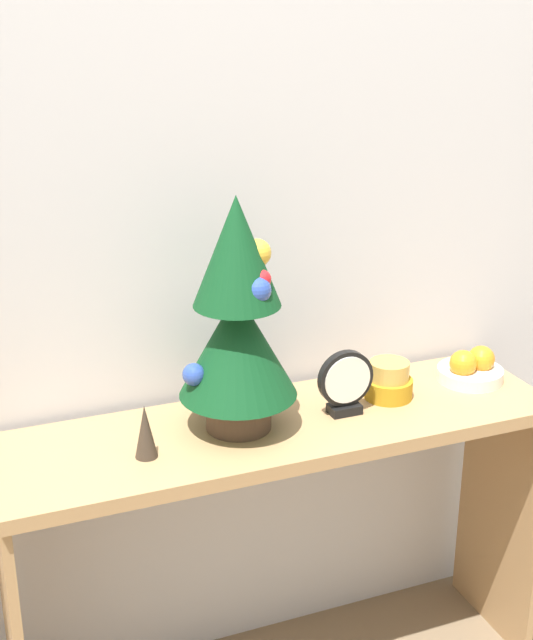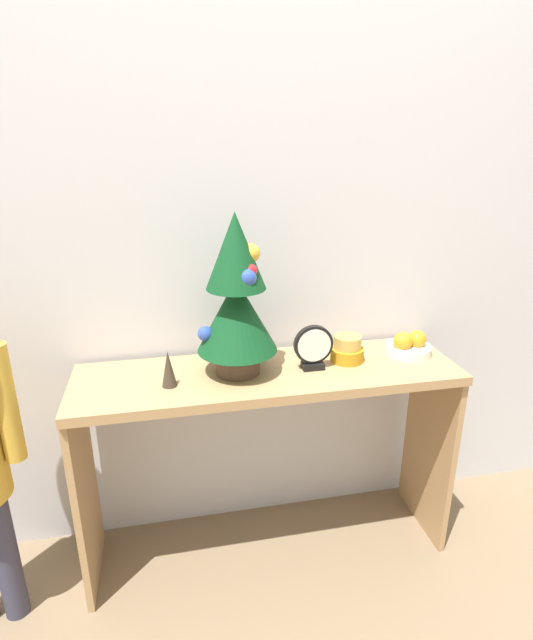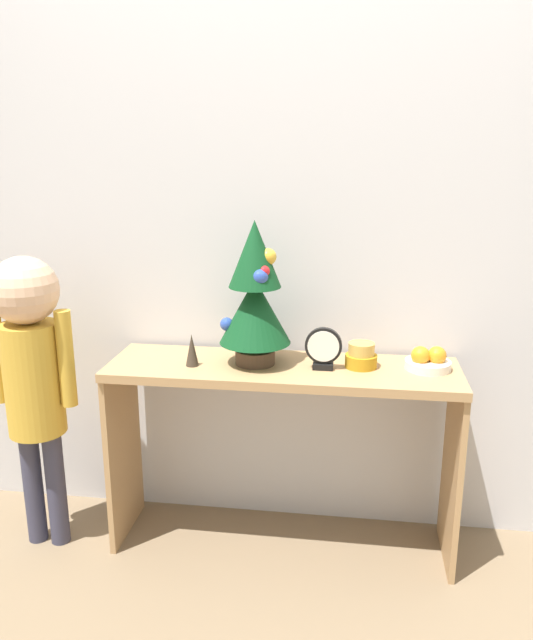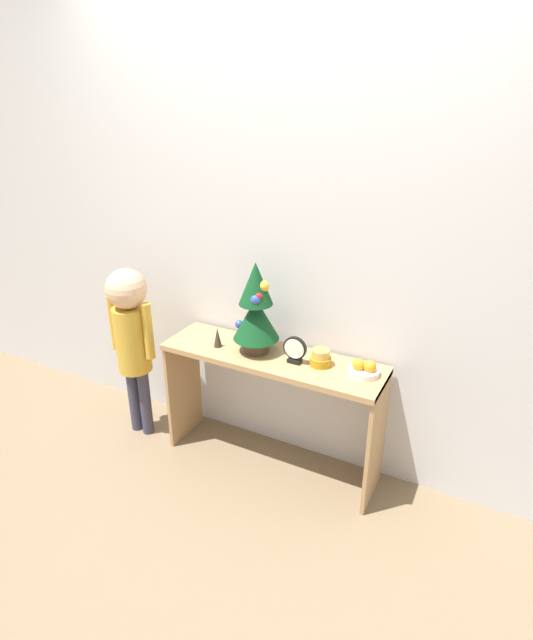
{
  "view_description": "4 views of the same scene",
  "coord_description": "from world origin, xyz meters",
  "px_view_note": "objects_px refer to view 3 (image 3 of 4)",
  "views": [
    {
      "loc": [
        -0.65,
        -1.37,
        1.53
      ],
      "look_at": [
        -0.02,
        0.2,
        0.9
      ],
      "focal_mm": 50.0,
      "sensor_mm": 36.0,
      "label": 1
    },
    {
      "loc": [
        -0.29,
        -1.19,
        1.35
      ],
      "look_at": [
        -0.0,
        0.2,
        0.84
      ],
      "focal_mm": 28.0,
      "sensor_mm": 36.0,
      "label": 2
    },
    {
      "loc": [
        0.22,
        -1.8,
        1.38
      ],
      "look_at": [
        -0.05,
        0.15,
        0.84
      ],
      "focal_mm": 35.0,
      "sensor_mm": 36.0,
      "label": 3
    },
    {
      "loc": [
        1.03,
        -1.87,
        1.89
      ],
      "look_at": [
        -0.04,
        0.19,
        0.87
      ],
      "focal_mm": 28.0,
      "sensor_mm": 36.0,
      "label": 4
    }
  ],
  "objects_px": {
    "mini_tree": "(255,294)",
    "desk_clock": "(323,349)",
    "figurine": "(192,350)",
    "singing_bowl": "(361,356)",
    "child_figure": "(31,361)",
    "fruit_bowl": "(428,361)"
  },
  "relations": [
    {
      "from": "fruit_bowl",
      "to": "singing_bowl",
      "type": "bearing_deg",
      "value": -177.66
    },
    {
      "from": "figurine",
      "to": "singing_bowl",
      "type": "bearing_deg",
      "value": 6.31
    },
    {
      "from": "fruit_bowl",
      "to": "mini_tree",
      "type": "bearing_deg",
      "value": -177.8
    },
    {
      "from": "mini_tree",
      "to": "figurine",
      "type": "distance_m",
      "value": 0.28
    },
    {
      "from": "desk_clock",
      "to": "figurine",
      "type": "bearing_deg",
      "value": -176.62
    },
    {
      "from": "singing_bowl",
      "to": "figurine",
      "type": "distance_m",
      "value": 0.57
    },
    {
      "from": "child_figure",
      "to": "desk_clock",
      "type": "bearing_deg",
      "value": 5.3
    },
    {
      "from": "fruit_bowl",
      "to": "singing_bowl",
      "type": "xyz_separation_m",
      "value": [
        -0.22,
        -0.01,
        0.01
      ]
    },
    {
      "from": "singing_bowl",
      "to": "desk_clock",
      "type": "height_order",
      "value": "desk_clock"
    },
    {
      "from": "mini_tree",
      "to": "singing_bowl",
      "type": "bearing_deg",
      "value": 2.12
    },
    {
      "from": "mini_tree",
      "to": "child_figure",
      "type": "distance_m",
      "value": 0.79
    },
    {
      "from": "fruit_bowl",
      "to": "child_figure",
      "type": "bearing_deg",
      "value": -174.13
    },
    {
      "from": "mini_tree",
      "to": "fruit_bowl",
      "type": "relative_size",
      "value": 3.23
    },
    {
      "from": "singing_bowl",
      "to": "desk_clock",
      "type": "xyz_separation_m",
      "value": [
        -0.12,
        -0.04,
        0.03
      ]
    },
    {
      "from": "fruit_bowl",
      "to": "desk_clock",
      "type": "height_order",
      "value": "desk_clock"
    },
    {
      "from": "singing_bowl",
      "to": "figurine",
      "type": "bearing_deg",
      "value": -173.69
    },
    {
      "from": "desk_clock",
      "to": "child_figure",
      "type": "bearing_deg",
      "value": -174.7
    },
    {
      "from": "desk_clock",
      "to": "child_figure",
      "type": "relative_size",
      "value": 0.14
    },
    {
      "from": "desk_clock",
      "to": "figurine",
      "type": "xyz_separation_m",
      "value": [
        -0.44,
        -0.03,
        -0.02
      ]
    },
    {
      "from": "mini_tree",
      "to": "desk_clock",
      "type": "height_order",
      "value": "mini_tree"
    },
    {
      "from": "fruit_bowl",
      "to": "figurine",
      "type": "bearing_deg",
      "value": -174.8
    },
    {
      "from": "fruit_bowl",
      "to": "desk_clock",
      "type": "distance_m",
      "value": 0.35
    }
  ]
}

